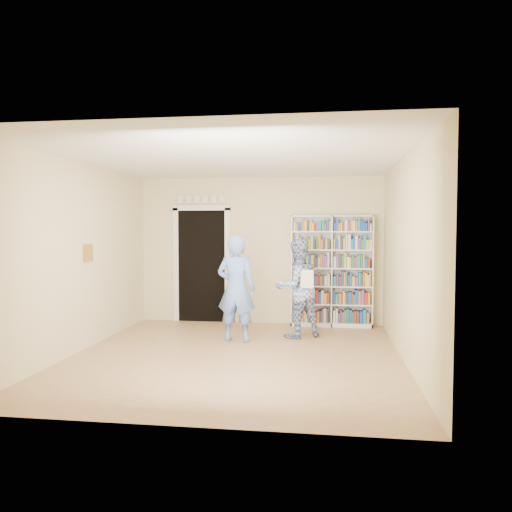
{
  "coord_description": "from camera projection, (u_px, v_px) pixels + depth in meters",
  "views": [
    {
      "loc": [
        1.21,
        -6.68,
        1.74
      ],
      "look_at": [
        0.16,
        0.9,
        1.33
      ],
      "focal_mm": 35.0,
      "sensor_mm": 36.0,
      "label": 1
    }
  ],
  "objects": [
    {
      "name": "floor",
      "position": [
        236.0,
        356.0,
        6.87
      ],
      "size": [
        5.0,
        5.0,
        0.0
      ],
      "primitive_type": "plane",
      "color": "#99744A",
      "rests_on": "ground"
    },
    {
      "name": "doorway",
      "position": [
        202.0,
        259.0,
        9.41
      ],
      "size": [
        1.1,
        0.08,
        2.43
      ],
      "color": "black",
      "rests_on": "floor"
    },
    {
      "name": "bookshelf",
      "position": [
        332.0,
        271.0,
        8.95
      ],
      "size": [
        1.45,
        0.27,
        1.99
      ],
      "rotation": [
        0.0,
        0.0,
        -0.15
      ],
      "color": "white",
      "rests_on": "floor"
    },
    {
      "name": "wall_right",
      "position": [
        406.0,
        260.0,
        6.49
      ],
      "size": [
        0.0,
        5.0,
        5.0
      ],
      "primitive_type": "plane",
      "rotation": [
        1.57,
        0.0,
        -1.57
      ],
      "color": "beige",
      "rests_on": "floor"
    },
    {
      "name": "man_blue",
      "position": [
        236.0,
        289.0,
        7.71
      ],
      "size": [
        0.63,
        0.44,
        1.65
      ],
      "primitive_type": "imported",
      "rotation": [
        0.0,
        0.0,
        3.07
      ],
      "color": "#668BE3",
      "rests_on": "floor"
    },
    {
      "name": "man_plaid",
      "position": [
        297.0,
        288.0,
        8.04
      ],
      "size": [
        0.98,
        0.92,
        1.59
      ],
      "primitive_type": "imported",
      "rotation": [
        0.0,
        0.0,
        3.7
      ],
      "color": "#33549E",
      "rests_on": "floor"
    },
    {
      "name": "wall_left",
      "position": [
        80.0,
        257.0,
        7.11
      ],
      "size": [
        0.0,
        5.0,
        5.0
      ],
      "primitive_type": "plane",
      "rotation": [
        1.57,
        0.0,
        1.57
      ],
      "color": "beige",
      "rests_on": "floor"
    },
    {
      "name": "ceiling",
      "position": [
        235.0,
        158.0,
        6.72
      ],
      "size": [
        5.0,
        5.0,
        0.0
      ],
      "primitive_type": "plane",
      "rotation": [
        3.14,
        0.0,
        0.0
      ],
      "color": "white",
      "rests_on": "wall_back"
    },
    {
      "name": "wall_back",
      "position": [
        260.0,
        251.0,
        9.27
      ],
      "size": [
        4.5,
        0.0,
        4.5
      ],
      "primitive_type": "plane",
      "rotation": [
        1.57,
        0.0,
        0.0
      ],
      "color": "beige",
      "rests_on": "floor"
    },
    {
      "name": "wall_art",
      "position": [
        88.0,
        253.0,
        7.3
      ],
      "size": [
        0.03,
        0.25,
        0.25
      ],
      "primitive_type": "cube",
      "color": "brown",
      "rests_on": "wall_left"
    },
    {
      "name": "paper_sheet",
      "position": [
        307.0,
        279.0,
        7.76
      ],
      "size": [
        0.2,
        0.03,
        0.29
      ],
      "primitive_type": "cube",
      "rotation": [
        0.0,
        0.0,
        -0.13
      ],
      "color": "white",
      "rests_on": "man_plaid"
    }
  ]
}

